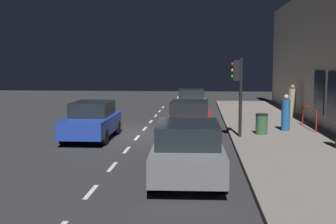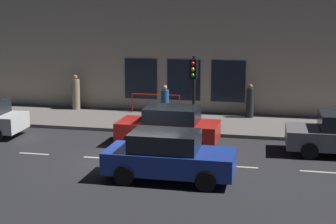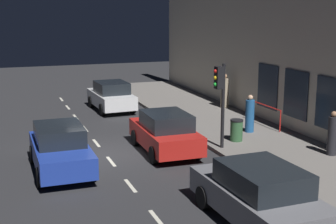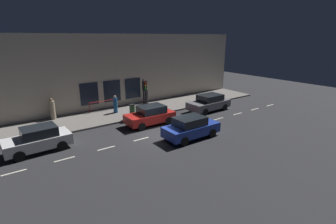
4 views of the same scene
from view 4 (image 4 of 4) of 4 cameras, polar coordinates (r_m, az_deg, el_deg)
ground_plane at (r=18.65m, az=-1.87°, el=-5.09°), size 60.00×60.00×0.00m
sidewalk at (r=23.79m, az=-10.25°, el=-0.24°), size 4.50×32.00×0.15m
building_facade at (r=25.32m, az=-13.20°, el=8.83°), size 0.65×32.00×7.23m
lane_centre_line at (r=19.17m, az=0.63°, el=-4.43°), size 0.12×27.20×0.01m
traffic_light at (r=22.01m, az=-5.45°, el=4.89°), size 0.48×0.32×3.27m
parked_car_0 at (r=20.46m, az=-4.07°, el=-0.75°), size 1.95×4.04×1.58m
parked_car_1 at (r=24.59m, az=9.35°, el=2.12°), size 2.08×4.38×1.58m
parked_car_2 at (r=17.76m, az=-27.56°, el=-5.53°), size 2.00×3.93×1.58m
parked_car_3 at (r=17.80m, az=5.24°, el=-3.53°), size 1.85×4.13×1.58m
pedestrian_0 at (r=26.39m, az=-4.97°, el=3.55°), size 0.39×0.39×1.64m
pedestrian_1 at (r=23.45m, az=-24.90°, el=0.51°), size 0.59×0.59×1.84m
pedestrian_2 at (r=23.62m, az=-11.94°, el=1.63°), size 0.40×0.40×1.64m
trash_bin at (r=23.08m, az=-8.16°, el=0.68°), size 0.53×0.53×0.89m
red_railing at (r=24.47m, az=-14.75°, el=1.95°), size 0.05×2.55×0.97m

